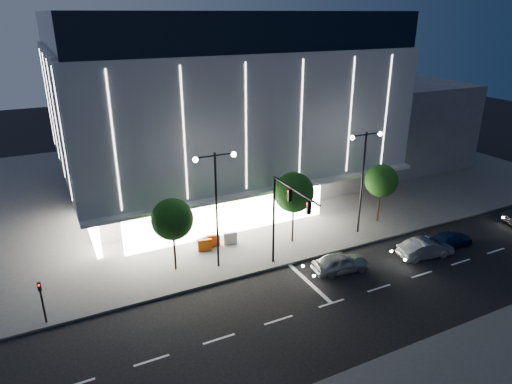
{
  "coord_description": "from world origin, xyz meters",
  "views": [
    {
      "loc": [
        -13.69,
        -21.96,
        17.88
      ],
      "look_at": [
        0.79,
        7.31,
        5.0
      ],
      "focal_mm": 32.0,
      "sensor_mm": 36.0,
      "label": 1
    }
  ],
  "objects_px": {
    "street_lamp_east": "(363,168)",
    "barrier_c": "(213,241)",
    "street_lamp_west": "(216,194)",
    "tree_right": "(381,182)",
    "tree_mid": "(294,194)",
    "barrier_a": "(205,245)",
    "barrier_b": "(203,243)",
    "barrier_d": "(230,238)",
    "car_lead": "(341,263)",
    "ped_signal_far": "(42,298)",
    "car_third": "(450,239)",
    "traffic_mast": "(284,210)",
    "car_second": "(425,248)",
    "tree_left": "(173,221)"
  },
  "relations": [
    {
      "from": "traffic_mast",
      "to": "street_lamp_west",
      "type": "bearing_deg",
      "value": 146.35
    },
    {
      "from": "traffic_mast",
      "to": "barrier_c",
      "type": "relative_size",
      "value": 6.43
    },
    {
      "from": "barrier_b",
      "to": "barrier_d",
      "type": "bearing_deg",
      "value": -21.58
    },
    {
      "from": "car_second",
      "to": "barrier_d",
      "type": "distance_m",
      "value": 15.47
    },
    {
      "from": "tree_mid",
      "to": "barrier_a",
      "type": "relative_size",
      "value": 5.59
    },
    {
      "from": "tree_right",
      "to": "street_lamp_west",
      "type": "bearing_deg",
      "value": -176.36
    },
    {
      "from": "street_lamp_east",
      "to": "barrier_c",
      "type": "height_order",
      "value": "street_lamp_east"
    },
    {
      "from": "tree_mid",
      "to": "tree_right",
      "type": "relative_size",
      "value": 1.12
    },
    {
      "from": "tree_left",
      "to": "car_second",
      "type": "bearing_deg",
      "value": -20.12
    },
    {
      "from": "barrier_b",
      "to": "barrier_c",
      "type": "bearing_deg",
      "value": -14.09
    },
    {
      "from": "street_lamp_east",
      "to": "barrier_d",
      "type": "relative_size",
      "value": 8.18
    },
    {
      "from": "tree_mid",
      "to": "car_second",
      "type": "relative_size",
      "value": 1.39
    },
    {
      "from": "barrier_b",
      "to": "car_lead",
      "type": "bearing_deg",
      "value": -61.08
    },
    {
      "from": "street_lamp_west",
      "to": "ped_signal_far",
      "type": "relative_size",
      "value": 3.0
    },
    {
      "from": "tree_mid",
      "to": "street_lamp_west",
      "type": "bearing_deg",
      "value": -171.74
    },
    {
      "from": "ped_signal_far",
      "to": "tree_right",
      "type": "distance_m",
      "value": 28.21
    },
    {
      "from": "tree_left",
      "to": "barrier_b",
      "type": "bearing_deg",
      "value": 35.54
    },
    {
      "from": "barrier_a",
      "to": "car_lead",
      "type": "bearing_deg",
      "value": -32.31
    },
    {
      "from": "street_lamp_east",
      "to": "ped_signal_far",
      "type": "height_order",
      "value": "street_lamp_east"
    },
    {
      "from": "tree_left",
      "to": "car_lead",
      "type": "distance_m",
      "value": 12.61
    },
    {
      "from": "traffic_mast",
      "to": "street_lamp_west",
      "type": "relative_size",
      "value": 0.79
    },
    {
      "from": "street_lamp_west",
      "to": "barrier_b",
      "type": "xyz_separation_m",
      "value": [
        -0.14,
        3.04,
        -5.31
      ]
    },
    {
      "from": "street_lamp_west",
      "to": "car_second",
      "type": "relative_size",
      "value": 2.03
    },
    {
      "from": "tree_right",
      "to": "barrier_d",
      "type": "bearing_deg",
      "value": 172.27
    },
    {
      "from": "tree_left",
      "to": "barrier_a",
      "type": "bearing_deg",
      "value": 29.66
    },
    {
      "from": "street_lamp_west",
      "to": "barrier_b",
      "type": "height_order",
      "value": "street_lamp_west"
    },
    {
      "from": "car_second",
      "to": "barrier_d",
      "type": "height_order",
      "value": "car_second"
    },
    {
      "from": "traffic_mast",
      "to": "barrier_b",
      "type": "bearing_deg",
      "value": 125.97
    },
    {
      "from": "tree_left",
      "to": "tree_mid",
      "type": "distance_m",
      "value": 10.0
    },
    {
      "from": "barrier_d",
      "to": "tree_right",
      "type": "bearing_deg",
      "value": 3.65
    },
    {
      "from": "barrier_c",
      "to": "traffic_mast",
      "type": "bearing_deg",
      "value": -49.76
    },
    {
      "from": "car_second",
      "to": "tree_mid",
      "type": "bearing_deg",
      "value": 58.21
    },
    {
      "from": "tree_left",
      "to": "barrier_d",
      "type": "distance_m",
      "value": 6.48
    },
    {
      "from": "tree_right",
      "to": "car_lead",
      "type": "distance_m",
      "value": 10.32
    },
    {
      "from": "barrier_a",
      "to": "barrier_b",
      "type": "xyz_separation_m",
      "value": [
        -0.04,
        0.39,
        0.0
      ]
    },
    {
      "from": "car_lead",
      "to": "car_third",
      "type": "relative_size",
      "value": 1.02
    },
    {
      "from": "street_lamp_east",
      "to": "barrier_c",
      "type": "distance_m",
      "value": 13.67
    },
    {
      "from": "car_third",
      "to": "barrier_c",
      "type": "xyz_separation_m",
      "value": [
        -17.46,
        8.33,
        0.04
      ]
    },
    {
      "from": "barrier_a",
      "to": "barrier_d",
      "type": "bearing_deg",
      "value": 15.3
    },
    {
      "from": "street_lamp_east",
      "to": "tree_mid",
      "type": "bearing_deg",
      "value": 170.31
    },
    {
      "from": "car_third",
      "to": "barrier_b",
      "type": "height_order",
      "value": "car_third"
    },
    {
      "from": "barrier_a",
      "to": "barrier_c",
      "type": "height_order",
      "value": "same"
    },
    {
      "from": "car_lead",
      "to": "barrier_a",
      "type": "distance_m",
      "value": 10.7
    },
    {
      "from": "street_lamp_west",
      "to": "tree_right",
      "type": "bearing_deg",
      "value": 3.64
    },
    {
      "from": "tree_mid",
      "to": "car_lead",
      "type": "xyz_separation_m",
      "value": [
        0.86,
        -5.49,
        -3.6
      ]
    },
    {
      "from": "car_lead",
      "to": "car_second",
      "type": "bearing_deg",
      "value": -92.92
    },
    {
      "from": "car_lead",
      "to": "ped_signal_far",
      "type": "bearing_deg",
      "value": 87.53
    },
    {
      "from": "tree_left",
      "to": "barrier_b",
      "type": "height_order",
      "value": "tree_left"
    },
    {
      "from": "traffic_mast",
      "to": "barrier_d",
      "type": "distance_m",
      "value": 7.29
    },
    {
      "from": "barrier_d",
      "to": "traffic_mast",
      "type": "bearing_deg",
      "value": -60.86
    }
  ]
}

